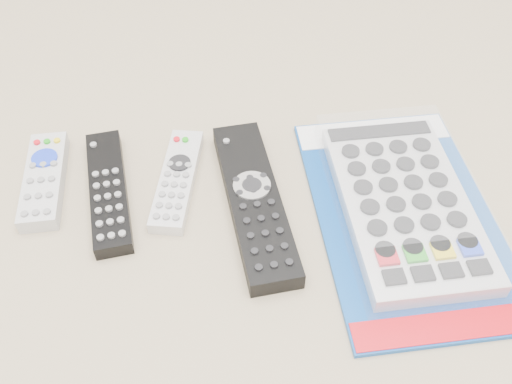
{
  "coord_description": "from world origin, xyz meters",
  "views": [
    {
      "loc": [
        0.05,
        -0.5,
        0.56
      ],
      "look_at": [
        0.07,
        -0.01,
        0.01
      ],
      "focal_mm": 40.0,
      "sensor_mm": 36.0,
      "label": 1
    }
  ],
  "objects_px": {
    "jumbo_remote_packaged": "(405,202)",
    "remote_silver_dvd": "(177,180)",
    "remote_slim_black": "(108,190)",
    "remote_large_black": "(254,201)",
    "remote_small_grey": "(44,180)"
  },
  "relations": [
    {
      "from": "jumbo_remote_packaged",
      "to": "remote_silver_dvd",
      "type": "bearing_deg",
      "value": 162.76
    },
    {
      "from": "remote_slim_black",
      "to": "remote_large_black",
      "type": "bearing_deg",
      "value": -19.72
    },
    {
      "from": "remote_large_black",
      "to": "remote_silver_dvd",
      "type": "bearing_deg",
      "value": 146.32
    },
    {
      "from": "remote_silver_dvd",
      "to": "remote_large_black",
      "type": "height_order",
      "value": "remote_large_black"
    },
    {
      "from": "remote_slim_black",
      "to": "jumbo_remote_packaged",
      "type": "xyz_separation_m",
      "value": [
        0.38,
        -0.05,
        0.01
      ]
    },
    {
      "from": "remote_slim_black",
      "to": "jumbo_remote_packaged",
      "type": "height_order",
      "value": "jumbo_remote_packaged"
    },
    {
      "from": "remote_slim_black",
      "to": "remote_large_black",
      "type": "xyz_separation_m",
      "value": [
        0.19,
        -0.03,
        0.0
      ]
    },
    {
      "from": "remote_small_grey",
      "to": "jumbo_remote_packaged",
      "type": "distance_m",
      "value": 0.47
    },
    {
      "from": "remote_slim_black",
      "to": "remote_large_black",
      "type": "distance_m",
      "value": 0.19
    },
    {
      "from": "remote_small_grey",
      "to": "jumbo_remote_packaged",
      "type": "relative_size",
      "value": 0.44
    },
    {
      "from": "remote_large_black",
      "to": "jumbo_remote_packaged",
      "type": "relative_size",
      "value": 0.72
    },
    {
      "from": "remote_silver_dvd",
      "to": "remote_large_black",
      "type": "distance_m",
      "value": 0.11
    },
    {
      "from": "remote_silver_dvd",
      "to": "jumbo_remote_packaged",
      "type": "height_order",
      "value": "jumbo_remote_packaged"
    },
    {
      "from": "remote_small_grey",
      "to": "remote_slim_black",
      "type": "relative_size",
      "value": 0.78
    },
    {
      "from": "remote_slim_black",
      "to": "remote_large_black",
      "type": "height_order",
      "value": "remote_large_black"
    }
  ]
}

